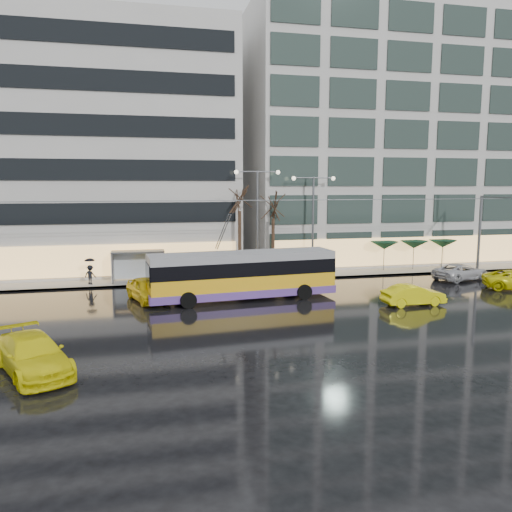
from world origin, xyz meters
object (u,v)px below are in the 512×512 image
object	(u,v)px
trolleybus	(243,276)
bus_shelter	(133,259)
taxi_a	(147,289)
street_lamp_near	(257,208)

from	to	relation	value
trolleybus	bus_shelter	bearing A→B (deg)	133.73
bus_shelter	trolleybus	bearing A→B (deg)	-46.27
taxi_a	trolleybus	bearing A→B (deg)	-26.78
bus_shelter	street_lamp_near	size ratio (longest dim) A/B	0.47
bus_shelter	taxi_a	world-z (taller)	bus_shelter
trolleybus	street_lamp_near	world-z (taller)	street_lamp_near
trolleybus	street_lamp_near	xyz separation A→B (m)	(2.88, 7.96, 4.36)
trolleybus	bus_shelter	world-z (taller)	trolleybus
bus_shelter	street_lamp_near	bearing A→B (deg)	0.63
trolleybus	bus_shelter	xyz separation A→B (m)	(-7.50, 7.84, 0.33)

